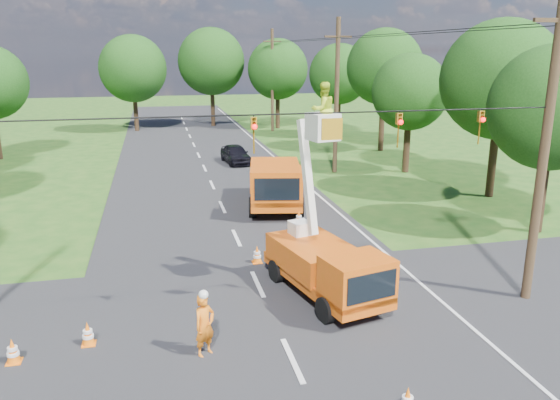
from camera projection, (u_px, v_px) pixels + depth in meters
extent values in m
plane|color=#214F17|center=(212.00, 185.00, 33.23)|extent=(140.00, 140.00, 0.00)
cube|color=black|center=(212.00, 185.00, 33.23)|extent=(12.00, 100.00, 0.06)
cube|color=black|center=(276.00, 326.00, 16.32)|extent=(56.00, 10.00, 0.07)
cube|color=silver|center=(301.00, 181.00, 34.44)|extent=(0.12, 90.00, 0.02)
cube|color=#DA4F0F|center=(324.00, 277.00, 18.21)|extent=(3.14, 5.64, 0.40)
cube|color=#DA4F0F|center=(357.00, 279.00, 16.37)|extent=(2.25, 1.93, 1.33)
cube|color=black|center=(372.00, 287.00, 15.71)|extent=(1.65, 0.45, 0.84)
cube|color=#DA4F0F|center=(313.00, 255.00, 18.67)|extent=(2.80, 3.69, 0.89)
cylinder|color=black|center=(326.00, 310.00, 16.41)|extent=(0.47, 0.86, 0.82)
cylinder|color=black|center=(376.00, 298.00, 17.21)|extent=(0.47, 0.86, 0.82)
cylinder|color=black|center=(277.00, 271.00, 19.33)|extent=(0.47, 0.86, 0.82)
cylinder|color=black|center=(322.00, 262.00, 20.13)|extent=(0.47, 0.86, 0.82)
cube|color=silver|center=(300.00, 228.00, 19.34)|extent=(0.80, 0.80, 0.49)
cube|color=silver|center=(308.00, 177.00, 18.40)|extent=(0.52, 1.21, 3.86)
cube|color=silver|center=(323.00, 127.00, 17.11)|extent=(1.02, 1.02, 0.84)
imported|color=#C6E526|center=(323.00, 110.00, 16.97)|extent=(0.97, 0.85, 1.69)
cube|color=#DA4F0F|center=(275.00, 191.00, 28.79)|extent=(3.68, 7.01, 0.50)
cube|color=#DA4F0F|center=(276.00, 186.00, 26.26)|extent=(2.76, 2.32, 1.67)
cube|color=black|center=(277.00, 189.00, 25.33)|extent=(2.08, 0.47, 1.06)
cube|color=#DA4F0F|center=(275.00, 174.00, 29.46)|extent=(3.35, 4.53, 1.11)
cylinder|color=black|center=(253.00, 207.00, 26.79)|extent=(0.55, 1.07, 1.02)
cylinder|color=black|center=(300.00, 207.00, 26.87)|extent=(0.55, 1.07, 1.02)
cylinder|color=black|center=(254.00, 187.00, 30.86)|extent=(0.55, 1.07, 1.02)
cylinder|color=black|center=(295.00, 186.00, 30.93)|extent=(0.55, 1.07, 1.02)
imported|color=orange|center=(205.00, 326.00, 14.53)|extent=(0.76, 0.71, 1.75)
imported|color=black|center=(236.00, 154.00, 39.62)|extent=(2.05, 4.16, 1.36)
cylinder|color=white|center=(408.00, 398.00, 12.20)|extent=(0.26, 0.26, 0.09)
cone|color=orange|center=(257.00, 254.00, 21.00)|extent=(0.36, 0.36, 0.70)
cube|color=orange|center=(257.00, 262.00, 21.09)|extent=(0.38, 0.38, 0.04)
cylinder|color=white|center=(257.00, 253.00, 20.98)|extent=(0.26, 0.26, 0.09)
cylinder|color=white|center=(257.00, 256.00, 21.02)|extent=(0.31, 0.31, 0.09)
cone|color=orange|center=(299.00, 218.00, 25.59)|extent=(0.36, 0.36, 0.70)
cube|color=orange|center=(299.00, 224.00, 25.68)|extent=(0.38, 0.38, 0.04)
cylinder|color=white|center=(299.00, 216.00, 25.57)|extent=(0.26, 0.26, 0.09)
cylinder|color=white|center=(299.00, 219.00, 25.61)|extent=(0.31, 0.31, 0.09)
cone|color=orange|center=(88.00, 333.00, 15.13)|extent=(0.36, 0.36, 0.70)
cube|color=orange|center=(89.00, 344.00, 15.22)|extent=(0.38, 0.38, 0.04)
cylinder|color=white|center=(88.00, 331.00, 15.12)|extent=(0.26, 0.26, 0.09)
cylinder|color=white|center=(88.00, 336.00, 15.16)|extent=(0.31, 0.31, 0.09)
cone|color=orange|center=(13.00, 351.00, 14.26)|extent=(0.36, 0.36, 0.70)
cube|color=orange|center=(14.00, 362.00, 14.35)|extent=(0.38, 0.38, 0.04)
cylinder|color=white|center=(12.00, 348.00, 14.24)|extent=(0.26, 0.26, 0.09)
cylinder|color=white|center=(13.00, 354.00, 14.28)|extent=(0.31, 0.31, 0.09)
cone|color=orange|center=(311.00, 190.00, 30.54)|extent=(0.36, 0.36, 0.70)
cube|color=orange|center=(311.00, 196.00, 30.63)|extent=(0.38, 0.38, 0.04)
cylinder|color=white|center=(311.00, 189.00, 30.52)|extent=(0.26, 0.26, 0.09)
cylinder|color=white|center=(311.00, 192.00, 30.56)|extent=(0.31, 0.31, 0.09)
cylinder|color=#4C3823|center=(544.00, 150.00, 16.82)|extent=(0.30, 0.30, 10.00)
cylinder|color=#4C3823|center=(337.00, 97.00, 35.62)|extent=(0.30, 0.30, 10.00)
cube|color=#4C3823|center=(338.00, 37.00, 34.61)|extent=(1.80, 0.12, 0.12)
cylinder|color=#4C3823|center=(272.00, 81.00, 54.41)|extent=(0.30, 0.30, 10.00)
cube|color=#4C3823|center=(272.00, 41.00, 53.41)|extent=(1.80, 0.12, 0.12)
cylinder|color=black|center=(257.00, 115.00, 14.54)|extent=(18.00, 0.04, 0.04)
cube|color=#B07B15|center=(332.00, 129.00, 15.11)|extent=(0.60, 0.05, 0.60)
imported|color=#B07B15|center=(254.00, 135.00, 14.66)|extent=(0.16, 0.20, 1.00)
sphere|color=#FF0C0C|center=(255.00, 127.00, 14.48)|extent=(0.14, 0.14, 0.14)
imported|color=#B07B15|center=(399.00, 130.00, 15.57)|extent=(0.16, 0.20, 1.00)
sphere|color=#FF0C0C|center=(401.00, 122.00, 15.39)|extent=(0.14, 0.14, 0.14)
imported|color=#B07B15|center=(480.00, 128.00, 16.13)|extent=(0.16, 0.20, 1.00)
sphere|color=#FF0C0C|center=(483.00, 120.00, 15.95)|extent=(0.14, 0.14, 0.14)
cylinder|color=#382616|center=(542.00, 189.00, 24.34)|extent=(0.44, 0.44, 3.96)
sphere|color=#173E10|center=(552.00, 108.00, 23.38)|extent=(5.40, 5.40, 5.40)
cylinder|color=#382616|center=(493.00, 156.00, 30.22)|extent=(0.44, 0.44, 4.58)
sphere|color=#173E10|center=(501.00, 80.00, 29.12)|extent=(6.40, 6.40, 6.40)
cylinder|color=#382616|center=(407.00, 144.00, 36.52)|extent=(0.44, 0.44, 3.78)
sphere|color=#173E10|center=(410.00, 92.00, 35.60)|extent=(5.00, 5.00, 5.00)
cylinder|color=#382616|center=(382.00, 122.00, 44.25)|extent=(0.44, 0.44, 4.75)
sphere|color=#173E10|center=(385.00, 67.00, 43.10)|extent=(6.00, 6.00, 6.00)
cylinder|color=#382616|center=(338.00, 115.00, 51.64)|extent=(0.44, 0.44, 4.14)
sphere|color=#173E10|center=(339.00, 74.00, 50.64)|extent=(5.60, 5.60, 5.60)
cylinder|color=#382616|center=(136.00, 109.00, 55.07)|extent=(0.44, 0.44, 4.40)
sphere|color=#173E10|center=(133.00, 69.00, 54.01)|extent=(6.60, 6.60, 6.60)
cylinder|color=#382616|center=(213.00, 104.00, 58.61)|extent=(0.44, 0.44, 4.84)
sphere|color=#173E10|center=(211.00, 61.00, 57.45)|extent=(7.00, 7.00, 7.00)
cylinder|color=#382616|center=(278.00, 107.00, 57.26)|extent=(0.44, 0.44, 4.31)
sphere|color=#173E10|center=(278.00, 69.00, 56.22)|extent=(6.20, 6.20, 6.20)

